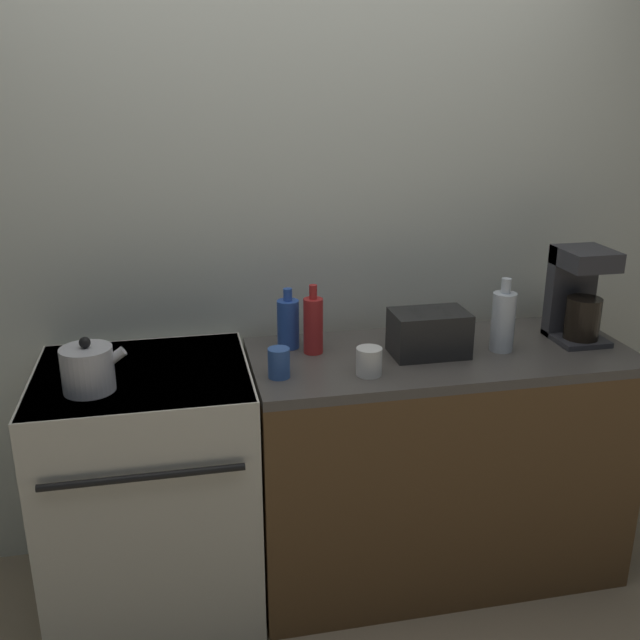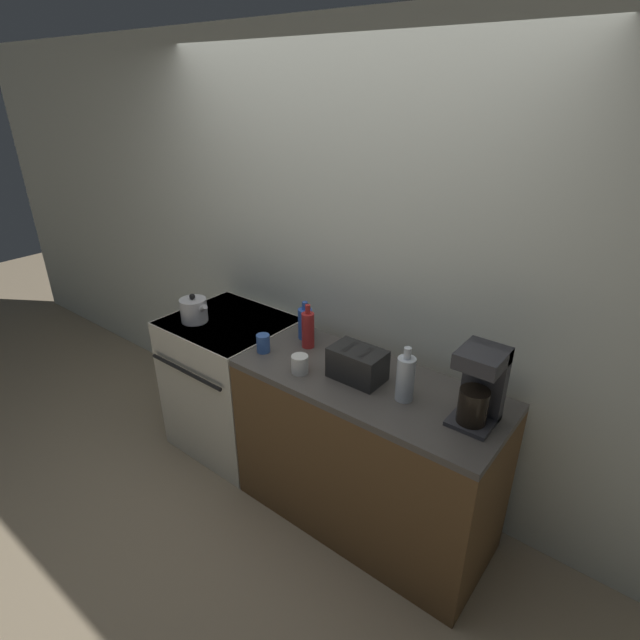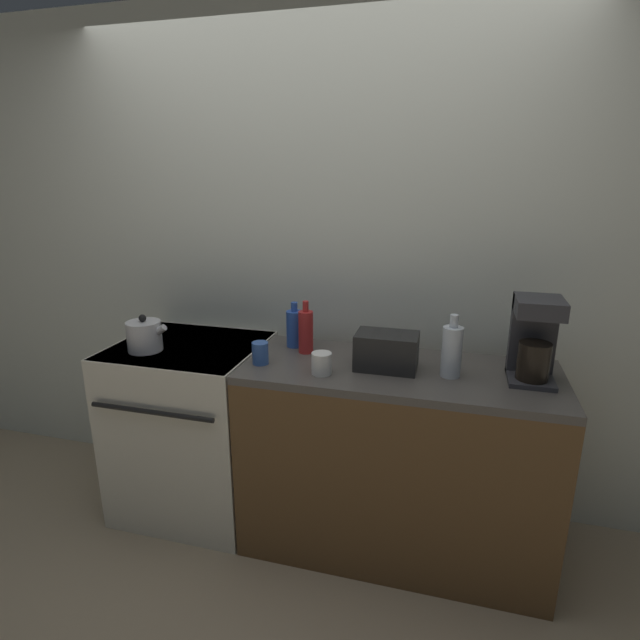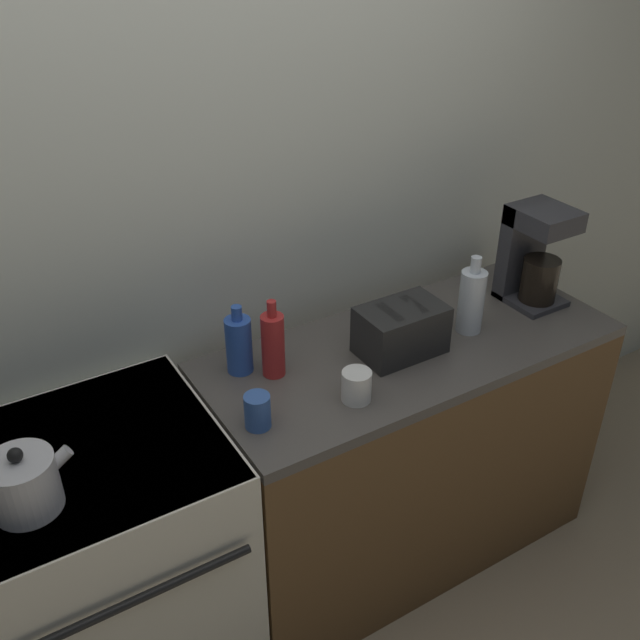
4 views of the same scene
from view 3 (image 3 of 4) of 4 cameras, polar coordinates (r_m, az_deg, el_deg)
ground_plane at (r=2.63m, az=-4.98°, el=-25.97°), size 12.00×12.00×0.00m
wall_back at (r=2.66m, az=-0.36°, el=6.30°), size 8.00×0.05×2.60m
stove at (r=2.81m, az=-14.22°, el=-11.51°), size 0.74×0.70×0.93m
counter_block at (r=2.48m, az=8.60°, el=-15.45°), size 1.41×0.59×0.93m
kettle at (r=2.59m, az=-19.41°, el=-1.72°), size 0.21×0.17×0.18m
toaster at (r=2.24m, az=7.61°, el=-3.53°), size 0.27×0.18×0.16m
coffee_maker at (r=2.26m, az=23.31°, el=-1.88°), size 0.19×0.21×0.36m
bottle_blue at (r=2.50m, az=-2.93°, el=-0.91°), size 0.08×0.08×0.23m
bottle_red at (r=2.41m, az=-1.63°, el=-1.28°), size 0.07×0.07×0.26m
bottle_clear at (r=2.20m, az=14.82°, el=-3.42°), size 0.09×0.09×0.27m
cup_blue at (r=2.30m, az=-6.84°, el=-3.77°), size 0.07×0.07×0.10m
cup_white at (r=2.17m, az=0.18°, el=-4.98°), size 0.09×0.09×0.10m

